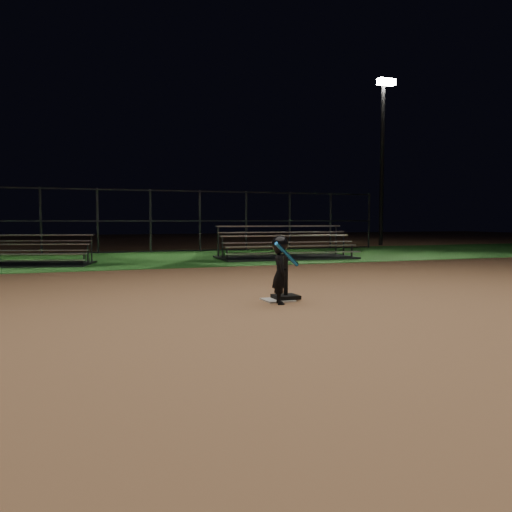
{
  "coord_description": "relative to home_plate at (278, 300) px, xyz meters",
  "views": [
    {
      "loc": [
        -3.15,
        -7.53,
        1.29
      ],
      "look_at": [
        0.0,
        1.0,
        0.65
      ],
      "focal_mm": 36.17,
      "sensor_mm": 36.0,
      "label": 1
    }
  ],
  "objects": [
    {
      "name": "backstop_fence",
      "position": [
        0.0,
        13.0,
        1.24
      ],
      "size": [
        20.08,
        0.08,
        2.5
      ],
      "color": "#38383D",
      "rests_on": "ground"
    },
    {
      "name": "bleacher_right",
      "position": [
        3.73,
        8.24,
        0.21
      ],
      "size": [
        4.62,
        2.47,
        1.1
      ],
      "rotation": [
        0.0,
        0.0,
        -0.07
      ],
      "color": "silver",
      "rests_on": "ground"
    },
    {
      "name": "grass_strip",
      "position": [
        0.0,
        10.0,
        -0.01
      ],
      "size": [
        60.0,
        8.0,
        0.01
      ],
      "primitive_type": "cube",
      "color": "#20581C",
      "rests_on": "ground"
    },
    {
      "name": "bleacher_left",
      "position": [
        -4.22,
        8.37,
        0.17
      ],
      "size": [
        3.85,
        2.57,
        0.86
      ],
      "rotation": [
        0.0,
        0.0,
        -0.26
      ],
      "color": "silver",
      "rests_on": "ground"
    },
    {
      "name": "home_plate",
      "position": [
        0.0,
        0.0,
        0.0
      ],
      "size": [
        0.45,
        0.45,
        0.02
      ],
      "primitive_type": "cube",
      "color": "beige",
      "rests_on": "ground"
    },
    {
      "name": "light_pole_right",
      "position": [
        12.0,
        14.94,
        4.93
      ],
      "size": [
        0.9,
        0.53,
        8.3
      ],
      "color": "#2D2D30",
      "rests_on": "ground"
    },
    {
      "name": "child_batter",
      "position": [
        -0.09,
        -0.31,
        0.55
      ],
      "size": [
        0.5,
        0.48,
        1.05
      ],
      "rotation": [
        0.0,
        0.0,
        1.38
      ],
      "color": "black",
      "rests_on": "ground"
    },
    {
      "name": "batting_tee",
      "position": [
        0.14,
        0.01,
        0.14
      ],
      "size": [
        0.38,
        0.38,
        0.73
      ],
      "color": "black",
      "rests_on": "home_plate"
    },
    {
      "name": "ground",
      "position": [
        0.0,
        0.0,
        -0.01
      ],
      "size": [
        80.0,
        80.0,
        0.0
      ],
      "primitive_type": "plane",
      "color": "#A7734C",
      "rests_on": "ground"
    }
  ]
}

